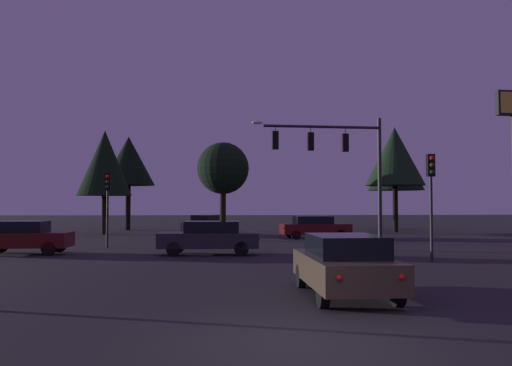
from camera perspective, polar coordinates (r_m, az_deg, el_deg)
The scene contains 14 objects.
ground_plane at distance 33.13m, azimuth -1.69°, elevation -6.32°, with size 168.00×168.00×0.00m, color #262326.
traffic_signal_mast_arm at distance 26.40m, azimuth 9.00°, elevation 2.98°, with size 6.57×0.63×6.63m.
traffic_light_corner_left at distance 22.11m, azimuth 18.52°, elevation -0.23°, with size 0.30×0.35×4.30m.
traffic_light_corner_right at distance 28.75m, azimuth -15.85°, elevation -1.23°, with size 0.31×0.36×3.94m.
car_nearside_lane at distance 13.27m, azimuth 9.62°, elevation -8.70°, with size 1.95×4.44×1.52m.
car_crossing_left at distance 24.09m, azimuth -5.07°, elevation -5.88°, with size 4.67×1.98×1.52m.
car_crossing_right at distance 26.48m, azimuth -23.99°, elevation -5.37°, with size 4.20×1.90×1.52m.
car_far_lane at distance 39.38m, azimuth -5.32°, elevation -4.52°, with size 3.72×4.89×1.52m.
car_parked_lot at distance 35.44m, azimuth 6.39°, elevation -4.76°, with size 4.76×2.23×1.52m.
tree_behind_sign at distance 45.47m, azimuth 14.86°, elevation 2.81°, with size 4.95×4.95×8.81m.
tree_left_far at distance 48.85m, azimuth -13.72°, elevation 2.32°, with size 4.79×4.79×8.48m.
tree_center_horizon at distance 33.72m, azimuth -3.61°, elevation 1.55°, with size 3.34×3.34×6.30m.
tree_right_cluster at distance 42.00m, azimuth -16.15°, elevation 2.09°, with size 4.14×4.14×8.02m.
tree_lot_edge at distance 51.04m, azimuth 14.96°, elevation 2.02°, with size 5.23×5.23×8.63m.
Camera 1 is at (-1.29, -8.53, 2.26)m, focal length 36.75 mm.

